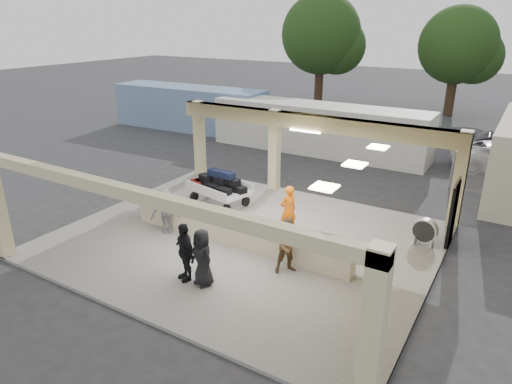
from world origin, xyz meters
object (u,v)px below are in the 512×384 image
Objects in this scene: passenger_d at (202,257)px; car_white_a at (508,157)px; baggage_counter at (236,231)px; container_white at (317,128)px; container_blue at (189,108)px; passenger_a at (289,245)px; drum_fan at (425,231)px; car_dark at (510,148)px; passenger_b at (185,252)px; passenger_c at (166,211)px; luggage_cart at (219,186)px; baggage_handler at (288,210)px.

car_white_a is at bearing 87.22° from passenger_d.
container_white reaches higher than baggage_counter.
container_blue reaches higher than passenger_d.
car_white_a is at bearing 62.89° from baggage_counter.
passenger_a is (2.26, -0.62, 0.36)m from baggage_counter.
car_dark is (1.65, 12.07, 0.14)m from drum_fan.
car_dark is at bearing 89.31° from passenger_d.
passenger_a is 0.34× the size of car_white_a.
passenger_c is at bearing 167.01° from passenger_b.
passenger_d is at bearing -177.90° from passenger_a.
passenger_b reaches higher than car_white_a.
passenger_c is (-2.53, -0.50, 0.32)m from baggage_counter.
container_white is (-9.41, -1.56, 0.61)m from car_white_a.
drum_fan is 0.07× the size of container_white.
passenger_d is 0.38× the size of car_dark.
drum_fan is 19.88m from container_blue.
passenger_c is (-4.79, 0.12, -0.04)m from passenger_a.
drum_fan is at bearing 167.94° from car_dark.
baggage_counter is 5.08× the size of passenger_c.
container_white reaches higher than passenger_c.
passenger_b is 3.18m from passenger_c.
passenger_a reaches higher than baggage_counter.
baggage_handler is at bearing -3.87° from luggage_cart.
baggage_handler reaches higher than passenger_a.
passenger_b is (2.49, -5.12, 0.12)m from luggage_cart.
baggage_counter is 1.96m from baggage_handler.
baggage_handler is 0.16× the size of container_blue.
container_white is (-2.44, 14.45, 0.36)m from passenger_b.
baggage_counter is 2.52m from passenger_d.
container_blue is (-9.70, 0.77, 0.08)m from container_white.
car_white_a is 0.46× the size of container_blue.
luggage_cart is 1.50× the size of baggage_handler.
container_white is at bearing 105.31° from car_dark.
passenger_c is (0.01, -3.13, 0.06)m from luggage_cart.
passenger_d is 18.85m from car_dark.
passenger_c is 0.32× the size of car_white_a.
passenger_b is at bearing 136.75° from car_white_a.
passenger_d is at bearing -123.00° from drum_fan.
passenger_b reaches higher than passenger_a.
baggage_counter is 2.51m from passenger_b.
passenger_c is at bearing -90.26° from container_white.
baggage_counter is at bearing -33.70° from luggage_cart.
passenger_a is 2.97m from passenger_b.
drum_fan is 8.63m from passenger_c.
container_blue reaches higher than drum_fan.
baggage_handler reaches higher than drum_fan.
container_white is at bearing 79.69° from car_white_a.
passenger_a reaches higher than luggage_cart.
drum_fan is at bearing 16.69° from luggage_cart.
passenger_a reaches higher than car_dark.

